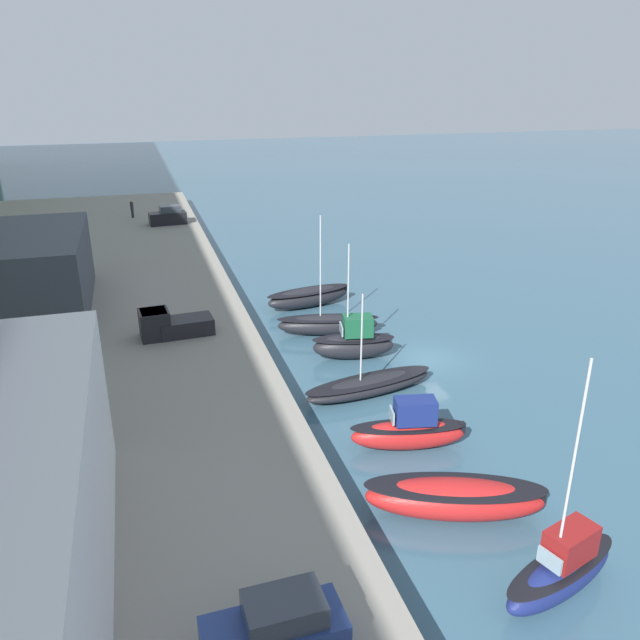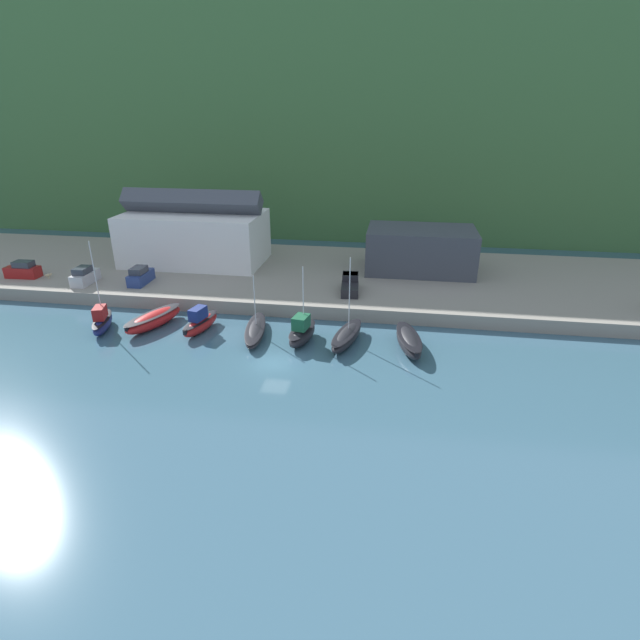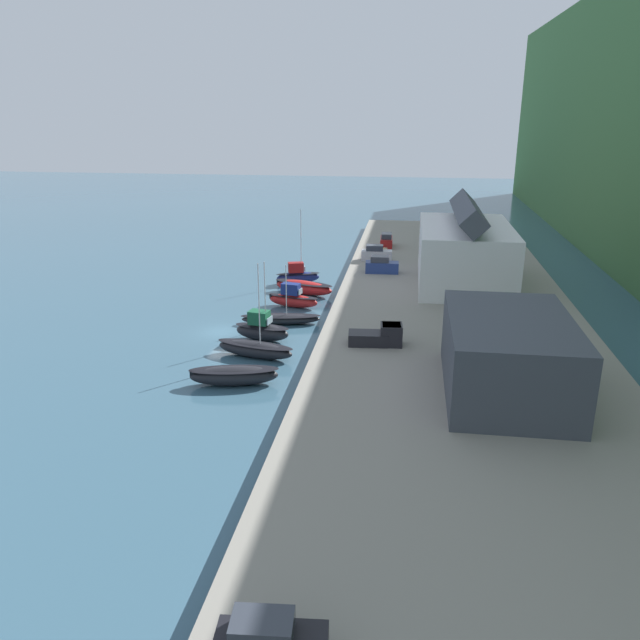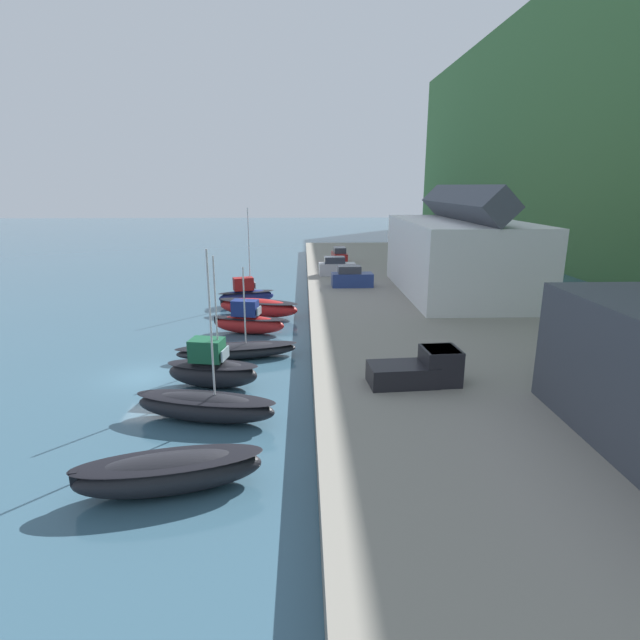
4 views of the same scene
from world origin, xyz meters
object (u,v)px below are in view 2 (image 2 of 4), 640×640
at_px(moored_boat_0, 102,321).
at_px(moored_boat_6, 409,341).
at_px(parked_car_3, 140,276).
at_px(moored_boat_1, 154,319).
at_px(parked_car_2, 85,276).
at_px(dog_on_quay, 49,275).
at_px(moored_boat_5, 347,336).
at_px(parked_car_1, 23,270).
at_px(moored_boat_2, 200,322).
at_px(moored_boat_4, 302,332).
at_px(moored_boat_3, 255,331).
at_px(pickup_truck_0, 350,284).

bearing_deg(moored_boat_0, moored_boat_6, -16.43).
distance_m(moored_boat_0, parked_car_3, 10.90).
relative_size(moored_boat_1, parked_car_2, 1.90).
bearing_deg(parked_car_2, parked_car_3, 7.00).
relative_size(parked_car_2, dog_on_quay, 5.36).
bearing_deg(dog_on_quay, parked_car_2, 32.55).
xyz_separation_m(moored_boat_5, parked_car_3, (-26.94, 10.01, 1.68)).
distance_m(moored_boat_0, parked_car_1, 20.22).
distance_m(moored_boat_2, moored_boat_6, 21.69).
bearing_deg(moored_boat_2, dog_on_quay, 170.49).
bearing_deg(moored_boat_1, moored_boat_2, 16.30).
bearing_deg(moored_boat_0, moored_boat_2, -10.14).
distance_m(moored_boat_4, moored_boat_6, 10.57).
distance_m(moored_boat_0, moored_boat_3, 16.44).
xyz_separation_m(pickup_truck_0, dog_on_quay, (-38.72, -1.34, -0.36)).
relative_size(moored_boat_3, moored_boat_6, 1.13).
bearing_deg(moored_boat_2, moored_boat_5, 9.70).
xyz_separation_m(moored_boat_3, parked_car_3, (-17.40, 9.61, 1.90)).
relative_size(parked_car_1, parked_car_3, 1.00).
bearing_deg(pickup_truck_0, parked_car_3, 178.28).
distance_m(parked_car_3, dog_on_quay, 12.62).
bearing_deg(parked_car_2, moored_boat_1, -34.09).
relative_size(moored_boat_0, pickup_truck_0, 1.97).
bearing_deg(pickup_truck_0, moored_boat_2, -148.49).
relative_size(moored_boat_2, parked_car_3, 1.44).
height_order(moored_boat_2, moored_boat_4, moored_boat_4).
bearing_deg(parked_car_3, moored_boat_3, -30.48).
height_order(parked_car_1, pickup_truck_0, parked_car_1).
relative_size(parked_car_1, dog_on_quay, 5.36).
distance_m(moored_boat_4, parked_car_1, 39.99).
bearing_deg(moored_boat_1, moored_boat_4, 15.16).
xyz_separation_m(moored_boat_1, parked_car_3, (-5.99, 9.13, 1.58)).
bearing_deg(moored_boat_4, moored_boat_6, 11.32).
relative_size(moored_boat_2, moored_boat_3, 0.71).
bearing_deg(moored_boat_3, moored_boat_5, -11.53).
bearing_deg(moored_boat_4, pickup_truck_0, 83.03).
bearing_deg(moored_boat_5, dog_on_quay, 178.62).
bearing_deg(moored_boat_5, parked_car_3, 172.27).
bearing_deg(parked_car_1, moored_boat_0, -123.91).
height_order(moored_boat_4, parked_car_3, moored_boat_4).
bearing_deg(dog_on_quay, parked_car_3, 42.65).
xyz_separation_m(moored_boat_0, pickup_truck_0, (25.11, 11.98, 1.33)).
bearing_deg(moored_boat_6, pickup_truck_0, 109.73).
bearing_deg(dog_on_quay, moored_boat_2, 20.85).
bearing_deg(moored_boat_1, moored_boat_6, 17.31).
height_order(moored_boat_0, moored_boat_1, moored_boat_0).
height_order(moored_boat_1, moored_boat_6, moored_boat_1).
distance_m(moored_boat_1, moored_boat_6, 27.08).
relative_size(pickup_truck_0, dog_on_quay, 6.12).
bearing_deg(moored_boat_3, pickup_truck_0, 42.03).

